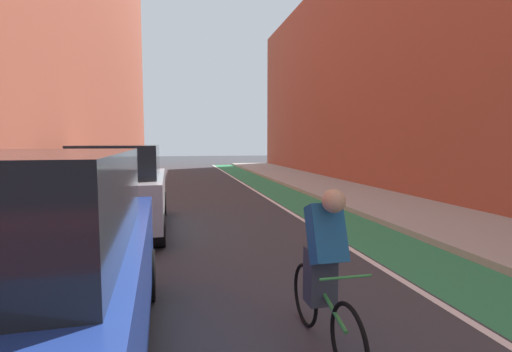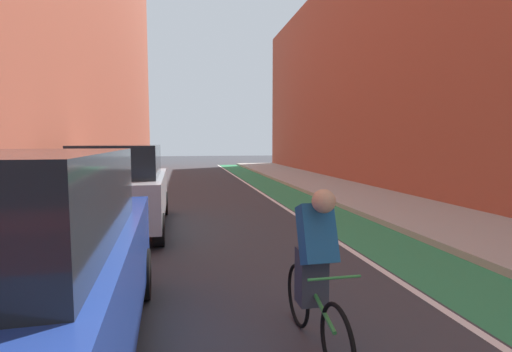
{
  "view_description": "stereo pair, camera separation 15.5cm",
  "coord_description": "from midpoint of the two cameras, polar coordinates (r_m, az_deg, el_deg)",
  "views": [
    {
      "loc": [
        -1.35,
        5.07,
        2.05
      ],
      "look_at": [
        0.47,
        13.53,
        1.27
      ],
      "focal_mm": 26.39,
      "sensor_mm": 36.0,
      "label": 1
    },
    {
      "loc": [
        -1.19,
        5.04,
        2.05
      ],
      "look_at": [
        0.47,
        13.53,
        1.27
      ],
      "focal_mm": 26.39,
      "sensor_mm": 36.0,
      "label": 2
    }
  ],
  "objects": [
    {
      "name": "building_facade_right",
      "position": [
        18.28,
        20.93,
        16.03
      ],
      "size": [
        2.4,
        36.65,
        11.19
      ],
      "primitive_type": "cube",
      "color": "#9E4C38",
      "rests_on": "ground"
    },
    {
      "name": "ground_plane",
      "position": [
        11.53,
        -4.6,
        -5.09
      ],
      "size": [
        89.43,
        89.43,
        0.0
      ],
      "primitive_type": "plane",
      "color": "#38383D"
    },
    {
      "name": "sidewalk_right",
      "position": [
        14.93,
        15.02,
        -2.63
      ],
      "size": [
        3.3,
        40.65,
        0.14
      ],
      "primitive_type": "cube",
      "color": "#A8A59E",
      "rests_on": "ground"
    },
    {
      "name": "lane_divider_stripe",
      "position": [
        13.81,
        2.4,
        -3.37
      ],
      "size": [
        0.12,
        40.65,
        0.0
      ],
      "primitive_type": "cube",
      "color": "white",
      "rests_on": "ground"
    },
    {
      "name": "parked_suv_blue",
      "position": [
        3.55,
        -32.79,
        -12.59
      ],
      "size": [
        2.14,
        4.58,
        1.98
      ],
      "color": "navy",
      "rests_on": "ground"
    },
    {
      "name": "cyclist_mid",
      "position": [
        3.82,
        10.09,
        -13.23
      ],
      "size": [
        0.48,
        1.74,
        1.63
      ],
      "color": "black",
      "rests_on": "ground"
    },
    {
      "name": "parked_suv_silver",
      "position": [
        9.18,
        -19.15,
        -1.58
      ],
      "size": [
        2.02,
        4.42,
        1.98
      ],
      "color": "#9EA0A8",
      "rests_on": "ground"
    },
    {
      "name": "bike_lane_paint",
      "position": [
        14.04,
        5.98,
        -3.25
      ],
      "size": [
        1.6,
        40.65,
        0.0
      ],
      "primitive_type": "cube",
      "color": "#2D8451",
      "rests_on": "ground"
    }
  ]
}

